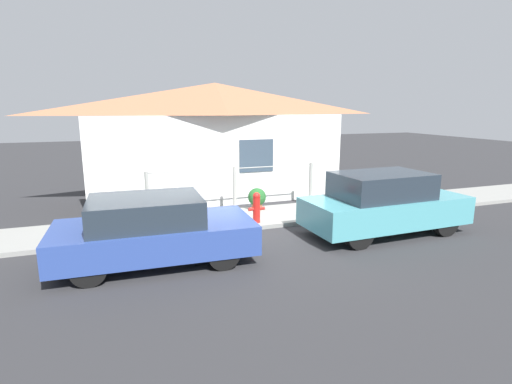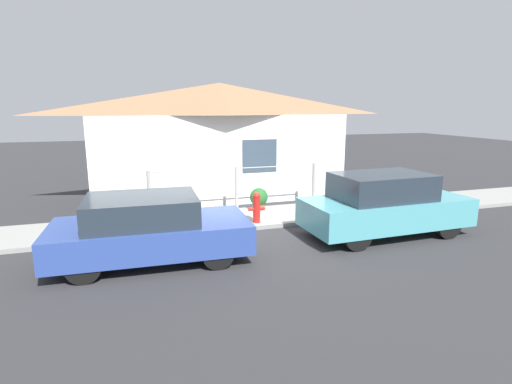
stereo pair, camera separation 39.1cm
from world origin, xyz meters
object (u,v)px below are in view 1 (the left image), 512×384
(car_left, at_px, (153,230))
(potted_plant_by_fence, at_px, (133,210))
(car_right, at_px, (384,204))
(potted_plant_corner, at_px, (333,195))
(fire_hydrant, at_px, (257,207))
(potted_plant_near_hydrant, at_px, (257,198))

(car_left, bearing_deg, potted_plant_by_fence, 97.29)
(car_right, bearing_deg, potted_plant_corner, 83.34)
(potted_plant_by_fence, bearing_deg, car_left, -84.60)
(fire_hydrant, bearing_deg, potted_plant_corner, 21.72)
(car_left, height_order, potted_plant_by_fence, car_left)
(car_left, distance_m, potted_plant_near_hydrant, 4.23)
(car_right, distance_m, potted_plant_near_hydrant, 3.57)
(fire_hydrant, height_order, potted_plant_corner, fire_hydrant)
(car_left, bearing_deg, potted_plant_near_hydrant, 43.29)
(car_left, xyz_separation_m, potted_plant_corner, (5.60, 2.73, -0.30))
(car_right, bearing_deg, fire_hydrant, 147.61)
(potted_plant_near_hydrant, height_order, potted_plant_corner, potted_plant_near_hydrant)
(fire_hydrant, distance_m, potted_plant_near_hydrant, 1.30)
(fire_hydrant, relative_size, potted_plant_corner, 1.69)
(potted_plant_corner, bearing_deg, fire_hydrant, -158.28)
(car_left, relative_size, potted_plant_near_hydrant, 6.16)
(car_left, xyz_separation_m, fire_hydrant, (2.71, 1.57, -0.14))
(car_right, xyz_separation_m, potted_plant_by_fence, (-5.61, 2.59, -0.30))
(potted_plant_corner, bearing_deg, car_right, -95.00)
(potted_plant_corner, bearing_deg, potted_plant_by_fence, -178.60)
(potted_plant_by_fence, bearing_deg, potted_plant_near_hydrant, 3.50)
(car_left, distance_m, potted_plant_corner, 6.23)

